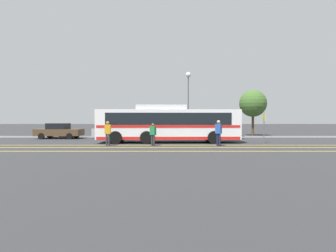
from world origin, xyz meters
TOP-DOWN VIEW (x-y plane):
  - ground_plane at (0.00, 0.00)m, footprint 220.00×220.00m
  - lane_strip_0 at (-0.61, -2.65)m, footprint 31.37×0.20m
  - lane_strip_1 at (-0.61, -4.34)m, footprint 31.37×0.20m
  - lane_strip_2 at (-0.61, -6.46)m, footprint 31.37×0.20m
  - curb_strip at (-0.61, 5.86)m, footprint 39.37×0.36m
  - transit_bus at (-0.63, -0.45)m, footprint 11.73×2.84m
  - parked_car_0 at (-11.54, 4.30)m, footprint 4.46×2.06m
  - parked_car_1 at (-5.63, 4.22)m, footprint 4.89×2.08m
  - parked_car_2 at (0.76, 4.61)m, footprint 4.06×2.05m
  - pedestrian_0 at (-1.71, -3.12)m, footprint 0.47×0.41m
  - pedestrian_1 at (2.95, -3.36)m, footprint 0.46×0.44m
  - pedestrian_2 at (-4.96, -3.10)m, footprint 0.42×0.23m
  - bus_stop_sign at (6.98, -1.16)m, footprint 0.07×0.40m
  - street_lamp at (1.56, 6.50)m, footprint 0.56×0.56m
  - tree_0 at (9.38, 8.96)m, footprint 3.16×3.16m

SIDE VIEW (x-z plane):
  - ground_plane at x=0.00m, z-range 0.00..0.00m
  - lane_strip_0 at x=-0.61m, z-range 0.00..0.01m
  - lane_strip_1 at x=-0.61m, z-range 0.00..0.01m
  - lane_strip_2 at x=-0.61m, z-range 0.00..0.01m
  - curb_strip at x=-0.61m, z-range 0.00..0.15m
  - parked_car_1 at x=-5.63m, z-range 0.02..1.48m
  - parked_car_0 at x=-11.54m, z-range -0.01..1.53m
  - parked_car_2 at x=0.76m, z-range -0.01..1.60m
  - pedestrian_0 at x=-1.71m, z-range 0.10..1.71m
  - pedestrian_2 at x=-4.96m, z-range 0.13..1.89m
  - pedestrian_1 at x=2.95m, z-range 0.14..1.97m
  - bus_stop_sign at x=6.98m, z-range 0.32..2.73m
  - transit_bus at x=-0.63m, z-range 0.01..3.08m
  - tree_0 at x=9.38m, z-range 1.11..6.51m
  - street_lamp at x=1.56m, z-range 1.76..8.80m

